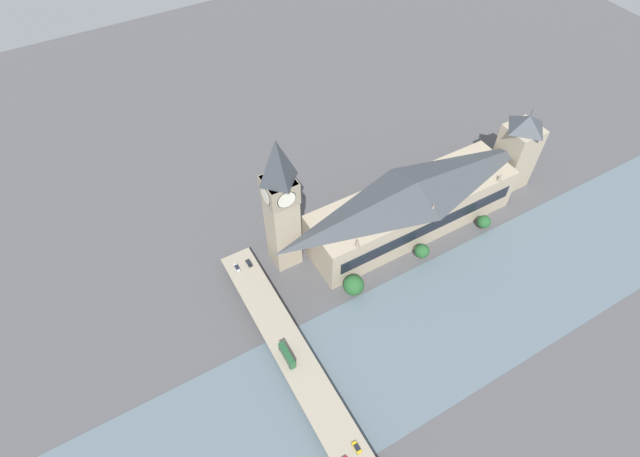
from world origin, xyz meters
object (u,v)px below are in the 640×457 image
at_px(double_decker_bus_mid, 287,355).
at_px(car_northbound_mid, 249,263).
at_px(car_southbound_lead, 357,448).
at_px(parliament_hall, 412,205).
at_px(victoria_tower, 517,151).
at_px(clock_tower, 281,204).
at_px(road_bridge, 314,391).
at_px(car_northbound_lead, 237,268).

distance_m(double_decker_bus_mid, car_northbound_mid, 51.49).
bearing_deg(car_southbound_lead, parliament_hall, -45.86).
distance_m(victoria_tower, car_northbound_mid, 150.00).
xyz_separation_m(parliament_hall, double_decker_bus_mid, (-36.68, 88.46, -7.02)).
height_order(clock_tower, double_decker_bus_mid, clock_tower).
distance_m(road_bridge, car_southbound_lead, 26.68).
xyz_separation_m(parliament_hall, road_bridge, (-53.77, 85.62, -10.82)).
height_order(parliament_hall, double_decker_bus_mid, parliament_hall).
bearing_deg(car_northbound_lead, clock_tower, -94.27).
bearing_deg(double_decker_bus_mid, car_northbound_lead, -0.20).
xyz_separation_m(parliament_hall, victoria_tower, (0.05, -66.24, 6.72)).
relative_size(clock_tower, car_northbound_mid, 16.40).
xyz_separation_m(clock_tower, car_northbound_mid, (1.40, 18.05, -32.47)).
bearing_deg(car_northbound_mid, victoria_tower, -95.51).
bearing_deg(car_northbound_lead, parliament_hall, -99.51).
bearing_deg(car_southbound_lead, double_decker_bus_mid, 7.57).
distance_m(clock_tower, road_bridge, 77.98).
bearing_deg(double_decker_bus_mid, parliament_hall, -67.48).
relative_size(clock_tower, double_decker_bus_mid, 6.70).
bearing_deg(car_northbound_mid, car_southbound_lead, 179.73).
height_order(victoria_tower, car_northbound_lead, victoria_tower).
relative_size(road_bridge, car_northbound_lead, 32.41).
distance_m(clock_tower, victoria_tower, 132.11).
bearing_deg(double_decker_bus_mid, victoria_tower, -76.64).
xyz_separation_m(road_bridge, double_decker_bus_mid, (17.09, 2.84, 3.80)).
xyz_separation_m(victoria_tower, car_southbound_lead, (-80.29, 148.91, -15.87)).
height_order(parliament_hall, road_bridge, parliament_hall).
distance_m(parliament_hall, double_decker_bus_mid, 96.02).
bearing_deg(victoria_tower, car_northbound_mid, 84.49).
bearing_deg(double_decker_bus_mid, car_southbound_lead, -172.43).
relative_size(clock_tower, victoria_tower, 1.52).
xyz_separation_m(car_northbound_lead, car_southbound_lead, (-95.02, -5.61, -0.08)).
relative_size(parliament_hall, double_decker_bus_mid, 9.82).
relative_size(victoria_tower, double_decker_bus_mid, 4.39).
bearing_deg(car_northbound_lead, car_southbound_lead, -176.62).
distance_m(victoria_tower, road_bridge, 162.07).
distance_m(parliament_hall, car_northbound_lead, 89.97).
bearing_deg(car_northbound_lead, victoria_tower, -95.45).
distance_m(car_northbound_mid, car_southbound_lead, 94.62).
bearing_deg(road_bridge, car_northbound_mid, -2.85).
bearing_deg(car_southbound_lead, clock_tower, -11.22).
distance_m(road_bridge, double_decker_bus_mid, 17.73).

